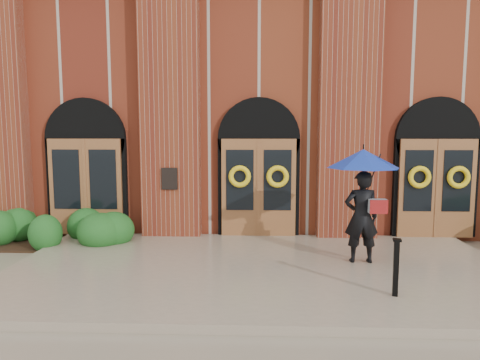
{
  "coord_description": "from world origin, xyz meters",
  "views": [
    {
      "loc": [
        -0.08,
        -8.17,
        2.84
      ],
      "look_at": [
        -0.41,
        1.0,
        1.79
      ],
      "focal_mm": 32.0,
      "sensor_mm": 36.0,
      "label": 1
    }
  ],
  "objects": [
    {
      "name": "ground",
      "position": [
        0.0,
        0.0,
        0.0
      ],
      "size": [
        90.0,
        90.0,
        0.0
      ],
      "primitive_type": "plane",
      "color": "gray",
      "rests_on": "ground"
    },
    {
      "name": "landing",
      "position": [
        0.0,
        0.15,
        0.07
      ],
      "size": [
        10.0,
        5.3,
        0.15
      ],
      "primitive_type": "cube",
      "color": "gray",
      "rests_on": "ground"
    },
    {
      "name": "church_building",
      "position": [
        0.0,
        8.78,
        3.5
      ],
      "size": [
        16.2,
        12.53,
        7.0
      ],
      "color": "maroon",
      "rests_on": "ground"
    },
    {
      "name": "man_with_umbrella",
      "position": [
        2.1,
        0.51,
        1.78
      ],
      "size": [
        1.47,
        1.47,
        2.33
      ],
      "rotation": [
        0.0,
        0.0,
        3.14
      ],
      "color": "black",
      "rests_on": "landing"
    },
    {
      "name": "metal_post",
      "position": [
        2.22,
        -1.32,
        0.65
      ],
      "size": [
        0.15,
        0.15,
        0.96
      ],
      "rotation": [
        0.0,
        0.0,
        -0.19
      ],
      "color": "black",
      "rests_on": "landing"
    },
    {
      "name": "hedge_wall_left",
      "position": [
        -5.2,
        2.14,
        0.42
      ],
      "size": [
        3.25,
        1.3,
        0.83
      ],
      "primitive_type": "ellipsoid",
      "color": "#1A4C19",
      "rests_on": "ground"
    }
  ]
}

